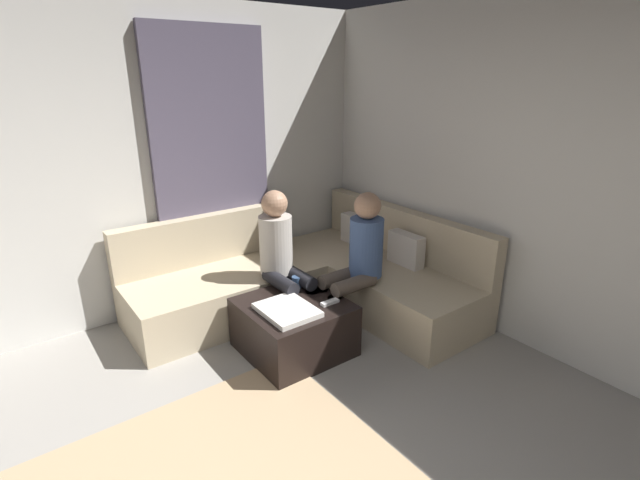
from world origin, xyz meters
TOP-DOWN VIEW (x-y plane):
  - wall_back at (0.00, 2.94)m, footprint 6.00×0.12m
  - wall_left at (-2.94, 0.00)m, footprint 0.12×6.00m
  - curtain_panel at (-2.84, 1.30)m, footprint 0.06×1.10m
  - sectional_couch at (-2.08, 1.88)m, footprint 2.10×2.55m
  - ottoman at (-1.55, 1.31)m, footprint 0.76×0.76m
  - folded_blanket at (-1.45, 1.19)m, footprint 0.44×0.36m
  - coffee_mug at (-1.77, 1.49)m, footprint 0.08×0.08m
  - game_remote at (-1.37, 1.53)m, footprint 0.05×0.15m
  - person_on_couch_back at (-1.52, 1.93)m, footprint 0.30×0.60m
  - person_on_couch_side at (-1.93, 1.46)m, footprint 0.60×0.30m

SIDE VIEW (x-z plane):
  - ottoman at x=-1.55m, z-range 0.00..0.42m
  - sectional_couch at x=-2.08m, z-range -0.15..0.72m
  - game_remote at x=-1.37m, z-range 0.42..0.44m
  - folded_blanket at x=-1.45m, z-range 0.42..0.46m
  - coffee_mug at x=-1.77m, z-range 0.42..0.52m
  - person_on_couch_back at x=-1.52m, z-range 0.06..1.26m
  - person_on_couch_side at x=-1.93m, z-range 0.06..1.26m
  - curtain_panel at x=-2.84m, z-range 0.00..2.50m
  - wall_back at x=0.00m, z-range 0.00..2.70m
  - wall_left at x=-2.94m, z-range 0.00..2.70m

